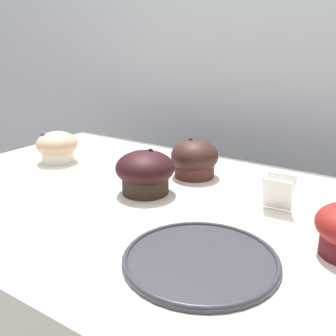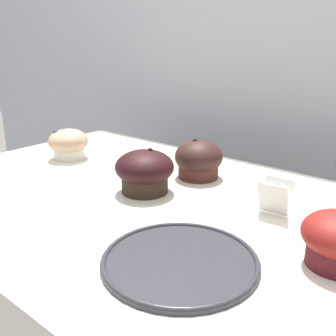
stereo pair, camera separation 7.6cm
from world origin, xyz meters
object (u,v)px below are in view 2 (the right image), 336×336
(serving_plate, at_px, (180,260))
(muffin_front_center, at_px, (145,171))
(muffin_front_left, at_px, (69,144))
(muffin_back_left, at_px, (200,160))

(serving_plate, bearing_deg, muffin_front_center, 143.38)
(muffin_front_left, bearing_deg, muffin_front_center, -7.80)
(muffin_back_left, xyz_separation_m, serving_plate, (0.18, -0.29, -0.03))
(muffin_front_center, height_order, muffin_back_left, muffin_front_center)
(muffin_front_center, distance_m, muffin_back_left, 0.14)
(muffin_front_center, height_order, muffin_front_left, muffin_front_center)
(muffin_front_center, bearing_deg, muffin_front_left, 172.20)
(muffin_front_center, relative_size, muffin_front_left, 1.17)
(muffin_back_left, bearing_deg, muffin_front_center, -104.70)
(muffin_front_left, relative_size, serving_plate, 0.46)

